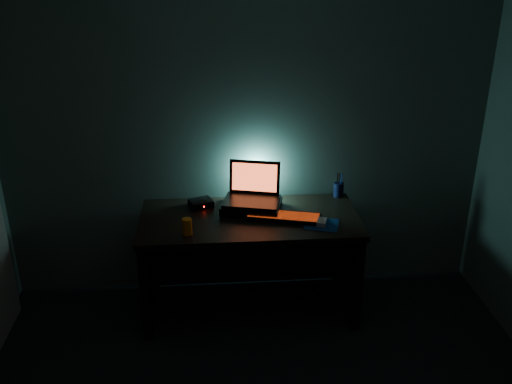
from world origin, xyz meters
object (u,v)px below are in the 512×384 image
pen_cup (339,190)px  router (201,203)px  laptop (253,191)px  mouse (322,222)px  keyboard (284,217)px  juice_glass (187,227)px

pen_cup → router: 1.02m
laptop → mouse: 0.55m
mouse → pen_cup: size_ratio=0.92×
keyboard → pen_cup: pen_cup is taller
mouse → juice_glass: (-0.89, -0.07, 0.04)m
juice_glass → router: bearing=78.7°
laptop → keyboard: size_ratio=0.82×
laptop → mouse: (0.44, -0.31, -0.10)m
pen_cup → juice_glass: 1.21m
keyboard → mouse: (0.24, -0.11, 0.00)m
laptop → mouse: laptop is taller
laptop → mouse: size_ratio=4.40×
laptop → juice_glass: size_ratio=3.98×
laptop → router: size_ratio=2.28×
laptop → pen_cup: (0.65, 0.14, -0.07)m
keyboard → juice_glass: bearing=-150.0°
router → mouse: bearing=-44.5°
keyboard → mouse: bearing=-9.1°
pen_cup → router: bearing=-174.1°
mouse → keyboard: bearing=173.2°
juice_glass → laptop: bearing=40.1°
juice_glass → pen_cup: bearing=25.3°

